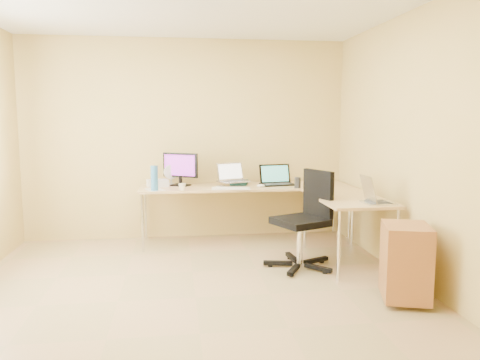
{
  "coord_description": "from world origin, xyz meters",
  "views": [
    {
      "loc": [
        -0.16,
        -4.06,
        1.57
      ],
      "look_at": [
        0.55,
        1.1,
        0.9
      ],
      "focal_mm": 35.61,
      "sensor_mm": 36.0,
      "label": 1
    }
  ],
  "objects": [
    {
      "name": "laptop_center",
      "position": [
        0.57,
        1.86,
        0.9
      ],
      "size": [
        0.45,
        0.4,
        0.24
      ],
      "primitive_type": "cube",
      "rotation": [
        0.0,
        0.0,
        0.38
      ],
      "color": "#B8B5D1",
      "rests_on": "desk_main"
    },
    {
      "name": "mouse",
      "position": [
        0.89,
        1.69,
        0.75
      ],
      "size": [
        0.12,
        0.1,
        0.04
      ],
      "primitive_type": "ellipsoid",
      "rotation": [
        0.0,
        0.0,
        0.37
      ],
      "color": "white",
      "rests_on": "desk_main"
    },
    {
      "name": "wall_back",
      "position": [
        0.0,
        2.25,
        1.3
      ],
      "size": [
        4.5,
        0.0,
        4.5
      ],
      "primitive_type": "plane",
      "rotation": [
        1.57,
        0.0,
        0.0
      ],
      "color": "tan",
      "rests_on": "ground"
    },
    {
      "name": "laptop_black",
      "position": [
        1.14,
        1.84,
        0.86
      ],
      "size": [
        0.46,
        0.37,
        0.26
      ],
      "primitive_type": "cube",
      "rotation": [
        0.0,
        0.0,
        0.16
      ],
      "color": "black",
      "rests_on": "desk_main"
    },
    {
      "name": "desk_return",
      "position": [
        1.7,
        0.85,
        0.36
      ],
      "size": [
        0.7,
        1.3,
        0.73
      ],
      "primitive_type": "cube",
      "color": "tan",
      "rests_on": "ground"
    },
    {
      "name": "cabinet",
      "position": [
        1.78,
        -0.35,
        0.36
      ],
      "size": [
        0.49,
        0.55,
        0.64
      ],
      "primitive_type": "cube",
      "rotation": [
        0.0,
        0.0,
        -0.29
      ],
      "color": "#985B2B",
      "rests_on": "ground"
    },
    {
      "name": "office_chair",
      "position": [
        1.14,
        0.71,
        0.5
      ],
      "size": [
        0.82,
        0.82,
        1.04
      ],
      "primitive_type": "cube",
      "rotation": [
        0.0,
        0.0,
        0.41
      ],
      "color": "black",
      "rests_on": "ground"
    },
    {
      "name": "keyboard",
      "position": [
        0.5,
        1.55,
        0.74
      ],
      "size": [
        0.47,
        0.18,
        0.02
      ],
      "primitive_type": "cube",
      "rotation": [
        0.0,
        0.0,
        -0.12
      ],
      "color": "white",
      "rests_on": "desk_main"
    },
    {
      "name": "desk_fan",
      "position": [
        -0.21,
        2.05,
        0.85
      ],
      "size": [
        0.24,
        0.24,
        0.24
      ],
      "primitive_type": "cylinder",
      "rotation": [
        0.0,
        0.0,
        0.37
      ],
      "color": "silver",
      "rests_on": "desk_main"
    },
    {
      "name": "cd_stack",
      "position": [
        0.39,
        1.66,
        0.75
      ],
      "size": [
        0.16,
        0.16,
        0.03
      ],
      "primitive_type": "cylinder",
      "rotation": [
        0.0,
        0.0,
        0.4
      ],
      "color": "silver",
      "rests_on": "desk_main"
    },
    {
      "name": "mug",
      "position": [
        -0.08,
        1.55,
        0.77
      ],
      "size": [
        0.1,
        0.1,
        0.08
      ],
      "primitive_type": "imported",
      "rotation": [
        0.0,
        0.0,
        0.19
      ],
      "color": "white",
      "rests_on": "desk_main"
    },
    {
      "name": "wall_front",
      "position": [
        0.0,
        -2.25,
        1.3
      ],
      "size": [
        4.5,
        0.0,
        4.5
      ],
      "primitive_type": "plane",
      "rotation": [
        -1.57,
        0.0,
        0.0
      ],
      "color": "tan",
      "rests_on": "ground"
    },
    {
      "name": "monitor",
      "position": [
        -0.09,
        1.95,
        0.94
      ],
      "size": [
        0.5,
        0.4,
        0.42
      ],
      "primitive_type": "cube",
      "rotation": [
        0.0,
        0.0,
        -0.57
      ],
      "color": "black",
      "rests_on": "desk_main"
    },
    {
      "name": "laptop_return",
      "position": [
        1.85,
        0.4,
        0.84
      ],
      "size": [
        0.35,
        0.28,
        0.23
      ],
      "primitive_type": "cube",
      "rotation": [
        0.0,
        0.0,
        1.6
      ],
      "color": "silver",
      "rests_on": "desk_return"
    },
    {
      "name": "black_cup",
      "position": [
        1.32,
        1.55,
        0.8
      ],
      "size": [
        0.1,
        0.1,
        0.13
      ],
      "primitive_type": "cylinder",
      "rotation": [
        0.0,
        0.0,
        -0.33
      ],
      "color": "black",
      "rests_on": "desk_main"
    },
    {
      "name": "wall_right",
      "position": [
        2.1,
        0.0,
        1.3
      ],
      "size": [
        0.0,
        4.5,
        4.5
      ],
      "primitive_type": "plane",
      "rotation": [
        1.57,
        0.0,
        -1.57
      ],
      "color": "tan",
      "rests_on": "ground"
    },
    {
      "name": "desk_main",
      "position": [
        0.72,
        1.85,
        0.36
      ],
      "size": [
        2.65,
        0.7,
        0.73
      ],
      "primitive_type": "cube",
      "color": "tan",
      "rests_on": "ground"
    },
    {
      "name": "papers",
      "position": [
        -0.4,
        1.64,
        0.73
      ],
      "size": [
        0.26,
        0.3,
        0.01
      ],
      "primitive_type": "cube",
      "rotation": [
        0.0,
        0.0,
        0.36
      ],
      "color": "silver",
      "rests_on": "desk_main"
    },
    {
      "name": "white_box",
      "position": [
        -0.38,
        1.9,
        0.77
      ],
      "size": [
        0.28,
        0.24,
        0.09
      ],
      "primitive_type": "cube",
      "rotation": [
        0.0,
        0.0,
        0.27
      ],
      "color": "silver",
      "rests_on": "desk_main"
    },
    {
      "name": "book_stack",
      "position": [
        0.66,
        1.98,
        0.75
      ],
      "size": [
        0.27,
        0.33,
        0.05
      ],
      "primitive_type": "cube",
      "rotation": [
        0.0,
        0.0,
        -0.25
      ],
      "color": "#205757",
      "rests_on": "desk_main"
    },
    {
      "name": "floor",
      "position": [
        0.0,
        0.0,
        0.0
      ],
      "size": [
        4.5,
        4.5,
        0.0
      ],
      "primitive_type": "plane",
      "color": "#9E895A",
      "rests_on": "ground"
    },
    {
      "name": "water_bottle",
      "position": [
        -0.4,
        1.55,
        0.88
      ],
      "size": [
        0.11,
        0.11,
        0.3
      ],
      "primitive_type": "cylinder",
      "rotation": [
        0.0,
        0.0,
        -0.33
      ],
      "color": "teal",
      "rests_on": "desk_main"
    }
  ]
}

